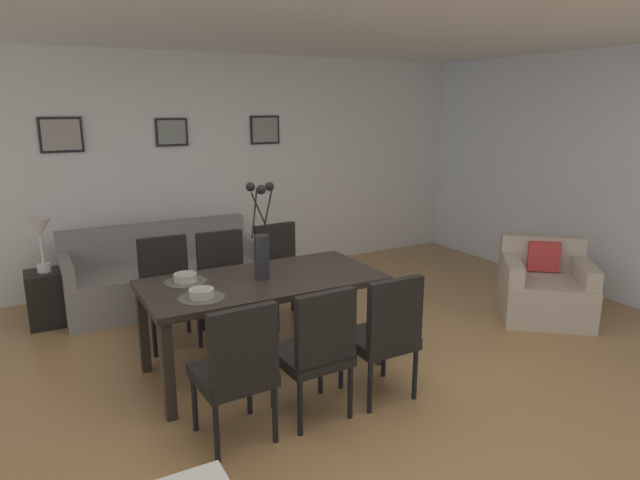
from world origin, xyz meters
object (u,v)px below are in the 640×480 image
Objects in this scene: dining_chair_near_right at (167,286)px; dining_chair_near_left at (237,367)px; dining_chair_far_left at (317,347)px; bowl_near_left at (201,293)px; framed_picture_right at (265,130)px; table_lamp at (40,233)px; dining_chair_far_right at (225,278)px; framed_picture_left at (61,135)px; sofa at (164,277)px; dining_chair_mid_right at (281,268)px; bowl_near_right at (185,277)px; dining_table at (263,288)px; armchair at (544,288)px; dining_chair_mid_left at (385,331)px; framed_picture_center at (172,132)px; centerpiece_vase at (262,243)px; side_table at (48,298)px.

dining_chair_near_left is at bearing -90.22° from dining_chair_near_right.
dining_chair_near_right is 1.00× the size of dining_chair_far_left.
bowl_near_left is (-0.01, -1.07, 0.27)m from dining_chair_near_right.
framed_picture_right is at bearing 71.71° from dining_chair_far_left.
dining_chair_far_right is at bearing -34.50° from table_lamp.
table_lamp is 1.24× the size of framed_picture_left.
dining_chair_near_left is 5.41× the size of bowl_near_left.
dining_chair_far_right is at bearing -73.91° from sofa.
dining_chair_mid_right is at bearing 4.98° from dining_chair_far_right.
table_lamp reaches higher than bowl_near_right.
bowl_near_left is (-1.10, -1.08, 0.27)m from dining_chair_mid_right.
armchair is at bearing -6.11° from dining_table.
table_lamp is (-1.99, 2.65, 0.38)m from dining_chair_mid_left.
framed_picture_center is (1.12, 0.00, 0.00)m from framed_picture_left.
table_lamp reaches higher than sofa.
framed_picture_left is at bearing 136.06° from dining_chair_mid_right.
dining_chair_far_left is 2.60× the size of framed_picture_center.
bowl_near_left is 0.46× the size of framed_picture_right.
dining_chair_near_left reaches higher than armchair.
centerpiece_vase reaches higher than dining_chair_mid_left.
framed_picture_right is (2.56, 0.70, 1.47)m from side_table.
armchair is (2.29, -1.18, -0.23)m from dining_chair_mid_right.
dining_chair_mid_right is 2.10m from framed_picture_right.
framed_picture_right is at bearing 70.89° from dining_chair_mid_right.
centerpiece_vase is 1.41× the size of side_table.
dining_chair_far_right is at bearing 91.67° from dining_table.
armchair is 2.73× the size of framed_picture_left.
centerpiece_vase reaches higher than bowl_near_left.
dining_chair_far_left is 3.56m from framed_picture_center.
dining_chair_near_left and dining_chair_mid_right have the same top height.
bowl_near_right is (-1.10, -0.68, 0.27)m from dining_chair_mid_right.
table_lamp is (-0.91, 0.93, 0.38)m from dining_chair_near_right.
dining_chair_near_left is at bearing -71.20° from side_table.
framed_picture_center is (-0.55, 3.34, 1.22)m from dining_chair_mid_left.
dining_chair_near_right is 2.10m from framed_picture_center.
dining_chair_near_right is at bearing 107.52° from dining_chair_far_left.
table_lamp is at bearing 118.74° from dining_chair_far_left.
side_table is (-1.44, 1.80, -0.40)m from dining_table.
table_lamp is at bearing -154.15° from framed_picture_center.
bowl_near_right is 1.76m from sofa.
dining_chair_mid_left is at bearing -63.48° from framed_picture_left.
framed_picture_center is at bearing 76.76° from bowl_near_right.
dining_chair_far_left is 5.41× the size of bowl_near_left.
centerpiece_vase is at bearing -20.36° from bowl_near_right.
dining_chair_far_right is at bearing -90.83° from framed_picture_center.
dining_chair_far_right is (0.50, -0.04, 0.00)m from dining_chair_near_right.
framed_picture_left is 1.16× the size of framed_picture_center.
table_lamp is 1.44× the size of framed_picture_center.
framed_picture_left is (-0.59, 1.63, 1.22)m from dining_chair_near_right.
dining_chair_far_right is 1.77× the size of side_table.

